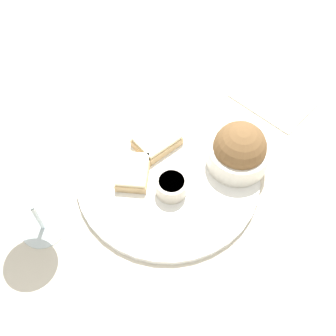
{
  "coord_description": "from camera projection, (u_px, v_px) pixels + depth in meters",
  "views": [
    {
      "loc": [
        0.36,
        0.21,
        0.68
      ],
      "look_at": [
        0.0,
        0.0,
        0.03
      ],
      "focal_mm": 45.0,
      "sensor_mm": 36.0,
      "label": 1
    }
  ],
  "objects": [
    {
      "name": "napkin",
      "position": [
        274.0,
        99.0,
        0.9
      ],
      "size": [
        0.15,
        0.18,
        0.01
      ],
      "color": "beige",
      "rests_on": "ground_plane"
    },
    {
      "name": "sauce_ramekin",
      "position": [
        171.0,
        185.0,
        0.74
      ],
      "size": [
        0.06,
        0.06,
        0.04
      ],
      "color": "beige",
      "rests_on": "dinner_plate"
    },
    {
      "name": "wine_glass",
      "position": [
        26.0,
        199.0,
        0.65
      ],
      "size": [
        0.09,
        0.09,
        0.15
      ],
      "color": "silver",
      "rests_on": "ground_plane"
    },
    {
      "name": "cheese_toast_near",
      "position": [
        157.0,
        141.0,
        0.81
      ],
      "size": [
        0.1,
        0.09,
        0.03
      ],
      "color": "tan",
      "rests_on": "dinner_plate"
    },
    {
      "name": "salad_bowl",
      "position": [
        239.0,
        151.0,
        0.76
      ],
      "size": [
        0.11,
        0.11,
        0.1
      ],
      "color": "silver",
      "rests_on": "dinner_plate"
    },
    {
      "name": "dinner_plate",
      "position": [
        168.0,
        176.0,
        0.79
      ],
      "size": [
        0.34,
        0.34,
        0.01
      ],
      "color": "white",
      "rests_on": "ground_plane"
    },
    {
      "name": "cheese_toast_far",
      "position": [
        133.0,
        172.0,
        0.77
      ],
      "size": [
        0.09,
        0.08,
        0.03
      ],
      "color": "tan",
      "rests_on": "dinner_plate"
    },
    {
      "name": "ground_plane",
      "position": [
        168.0,
        178.0,
        0.79
      ],
      "size": [
        4.0,
        4.0,
        0.0
      ],
      "primitive_type": "plane",
      "color": "beige"
    }
  ]
}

